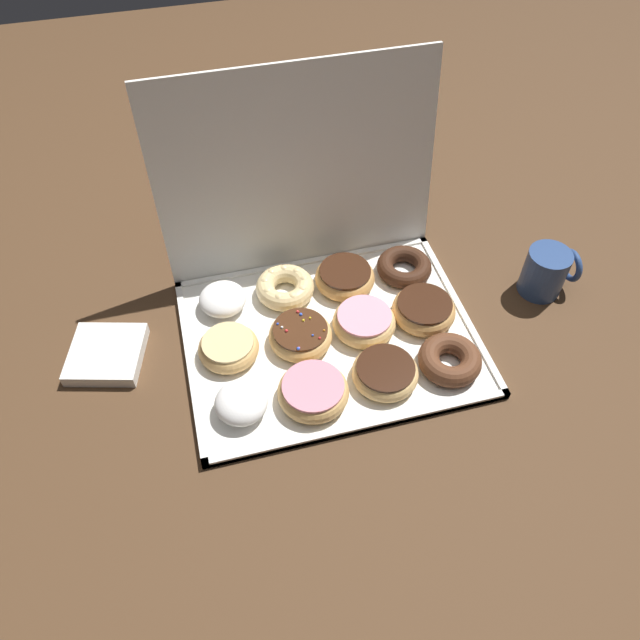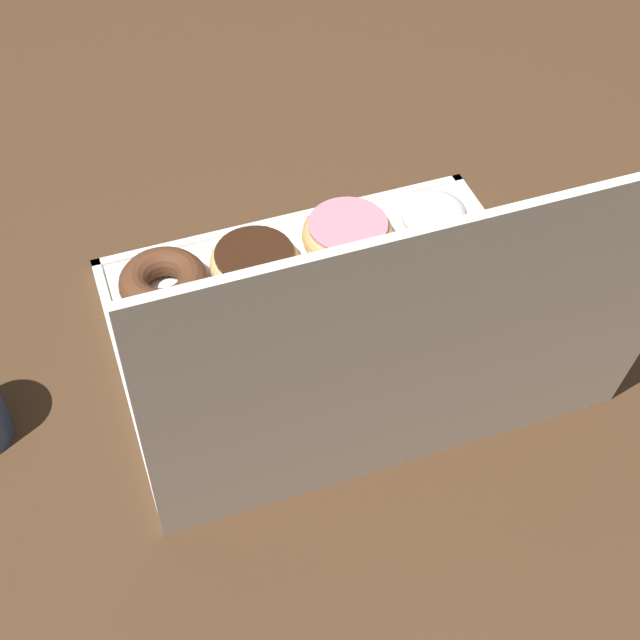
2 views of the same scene
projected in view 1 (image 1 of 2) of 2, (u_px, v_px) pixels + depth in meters
ground_plane at (330, 339)px, 1.12m from camera, size 3.00×3.00×0.00m
donut_box at (330, 337)px, 1.11m from camera, size 0.52×0.40×0.01m
box_lid_open at (298, 174)px, 1.11m from camera, size 0.52×0.07×0.40m
powdered_filled_donut_0 at (241, 403)px, 0.99m from camera, size 0.09×0.09×0.05m
pink_frosted_donut_1 at (313, 391)px, 1.01m from camera, size 0.12×0.12×0.04m
chocolate_frosted_donut_2 at (385, 372)px, 1.04m from camera, size 0.11×0.11×0.03m
chocolate_cake_ring_donut_3 at (450, 360)px, 1.05m from camera, size 0.11×0.11×0.04m
glazed_ring_donut_4 at (229, 347)px, 1.07m from camera, size 0.11×0.11×0.04m
sprinkle_donut_5 at (301, 337)px, 1.08m from camera, size 0.11×0.11×0.04m
pink_frosted_donut_6 at (364, 320)px, 1.11m from camera, size 0.12×0.12×0.04m
chocolate_frosted_donut_7 at (423, 309)px, 1.12m from camera, size 0.12×0.12×0.04m
powdered_filled_donut_8 at (223, 299)px, 1.14m from camera, size 0.09×0.09×0.04m
cruller_donut_9 at (285, 287)px, 1.16m from camera, size 0.11×0.11×0.04m
chocolate_frosted_donut_10 at (345, 277)px, 1.18m from camera, size 0.12×0.12×0.04m
chocolate_cake_ring_donut_11 at (404, 267)px, 1.20m from camera, size 0.11×0.11×0.03m
coffee_mug at (546, 271)px, 1.16m from camera, size 0.10×0.08×0.10m
napkin_stack at (107, 354)px, 1.08m from camera, size 0.15×0.15×0.02m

